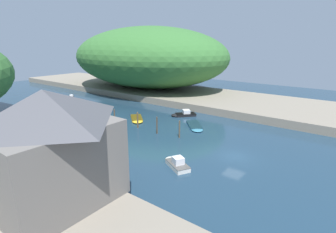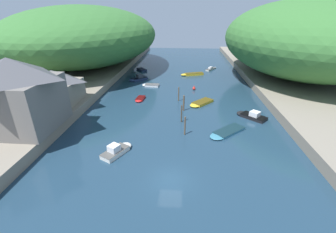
% 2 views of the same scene
% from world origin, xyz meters
% --- Properties ---
extents(water_surface, '(130.00, 130.00, 0.00)m').
position_xyz_m(water_surface, '(0.00, 30.00, 0.00)').
color(water_surface, '#1E384C').
rests_on(water_surface, ground).
extents(right_bank, '(22.00, 120.00, 1.57)m').
position_xyz_m(right_bank, '(27.29, 30.00, 0.78)').
color(right_bank, gray).
rests_on(right_bank, ground).
extents(hillside_right, '(35.17, 49.24, 17.39)m').
position_xyz_m(hillside_right, '(28.39, 40.09, 10.26)').
color(hillside_right, '#387033').
rests_on(hillside_right, right_bank).
extents(waterfront_building, '(10.00, 9.41, 9.42)m').
position_xyz_m(waterfront_building, '(-20.60, 7.47, 6.43)').
color(waterfront_building, slate).
rests_on(waterfront_building, left_bank).
extents(boat_mid_channel, '(6.60, 3.62, 0.63)m').
position_xyz_m(boat_mid_channel, '(2.72, 43.32, 0.31)').
color(boat_mid_channel, gold).
rests_on(boat_mid_channel, water_surface).
extents(boat_white_cruiser, '(4.91, 4.76, 1.46)m').
position_xyz_m(boat_white_cruiser, '(-11.09, 37.17, 0.44)').
color(boat_white_cruiser, navy).
rests_on(boat_white_cruiser, water_surface).
extents(boat_moored_right, '(3.52, 4.64, 1.40)m').
position_xyz_m(boat_moored_right, '(-6.93, 4.49, 0.42)').
color(boat_moored_right, silver).
rests_on(boat_moored_right, water_surface).
extents(boat_red_skiff, '(5.98, 5.72, 0.39)m').
position_xyz_m(boat_red_skiff, '(7.25, 10.57, 0.19)').
color(boat_red_skiff, teal).
rests_on(boat_red_skiff, water_surface).
extents(boat_far_right_bank, '(1.67, 3.40, 0.46)m').
position_xyz_m(boat_far_right_bank, '(-7.74, 22.94, 0.22)').
color(boat_far_right_bank, red).
rests_on(boat_far_right_bank, water_surface).
extents(boat_cabin_cruiser, '(5.10, 5.44, 0.48)m').
position_xyz_m(boat_cabin_cruiser, '(4.17, 21.75, 0.24)').
color(boat_cabin_cruiser, gold).
rests_on(boat_cabin_cruiser, water_surface).
extents(boat_far_upstream, '(4.19, 2.24, 0.46)m').
position_xyz_m(boat_far_upstream, '(-7.16, 32.49, 0.23)').
color(boat_far_upstream, white).
rests_on(boat_far_upstream, water_surface).
extents(boat_near_quay, '(3.87, 5.17, 0.89)m').
position_xyz_m(boat_near_quay, '(8.93, 50.82, 0.28)').
color(boat_near_quay, silver).
rests_on(boat_near_quay, water_surface).
extents(boat_open_rowboat, '(5.04, 4.80, 1.25)m').
position_xyz_m(boat_open_rowboat, '(12.26, 16.45, 0.37)').
color(boat_open_rowboat, black).
rests_on(boat_open_rowboat, water_surface).
extents(mooring_post_nearest, '(0.21, 0.21, 2.86)m').
position_xyz_m(mooring_post_nearest, '(1.34, 9.81, 1.43)').
color(mooring_post_nearest, brown).
rests_on(mooring_post_nearest, water_surface).
extents(mooring_post_second, '(0.21, 0.21, 2.90)m').
position_xyz_m(mooring_post_second, '(0.74, 13.88, 1.46)').
color(mooring_post_second, '#4C3D2D').
rests_on(mooring_post_second, water_surface).
extents(mooring_post_middle, '(0.27, 0.27, 2.88)m').
position_xyz_m(mooring_post_middle, '(1.02, 18.47, 1.45)').
color(mooring_post_middle, brown).
rests_on(mooring_post_middle, water_surface).
extents(mooring_post_fourth, '(0.22, 0.22, 2.85)m').
position_xyz_m(mooring_post_fourth, '(-0.07, 23.21, 1.43)').
color(mooring_post_fourth, brown).
rests_on(mooring_post_fourth, water_surface).
extents(channel_buoy_near, '(0.69, 0.69, 1.04)m').
position_xyz_m(channel_buoy_near, '(3.14, 30.34, 0.41)').
color(channel_buoy_near, red).
rests_on(channel_buoy_near, water_surface).
extents(person_on_quay, '(0.22, 0.38, 1.69)m').
position_xyz_m(person_on_quay, '(-17.56, 15.25, 2.55)').
color(person_on_quay, '#282D3D').
rests_on(person_on_quay, left_bank).
extents(person_by_boathouse, '(0.35, 0.43, 1.69)m').
position_xyz_m(person_by_boathouse, '(-18.51, 16.74, 2.55)').
color(person_by_boathouse, '#282D3D').
rests_on(person_by_boathouse, left_bank).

